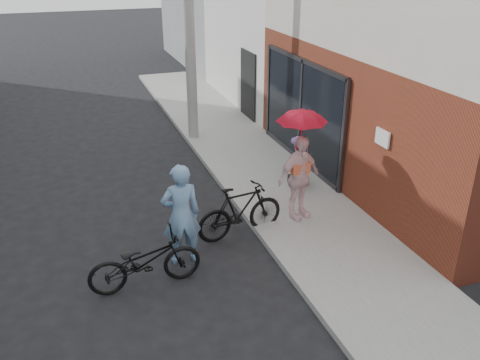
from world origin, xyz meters
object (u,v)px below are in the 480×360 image
officer (181,215)px  planter (298,180)px  bike_right (240,211)px  kimono_woman (299,178)px  utility_pole (189,11)px  bike_left (145,261)px

officer → planter: bearing=-146.4°
bike_right → kimono_woman: bearing=-92.5°
utility_pole → officer: utility_pole is taller
bike_right → planter: bike_right is taller
planter → bike_right: bearing=-142.0°
utility_pole → bike_left: utility_pole is taller
utility_pole → bike_left: 7.38m
utility_pole → planter: (1.39, -3.81, -3.29)m
bike_right → utility_pole: bearing=-13.3°
bike_left → kimono_woman: bearing=-72.8°
kimono_woman → bike_right: bearing=169.1°
kimono_woman → planter: bearing=47.6°
utility_pole → bike_left: (-2.45, -6.27, -3.03)m
utility_pole → bike_right: utility_pole is taller
bike_left → planter: (3.84, 2.45, -0.26)m
bike_right → planter: bearing=-60.0°
utility_pole → officer: size_ratio=3.85×
bike_left → planter: bike_left is taller
officer → bike_left: size_ratio=1.01×
utility_pole → officer: 6.55m
utility_pole → kimono_woman: 5.81m
bike_left → bike_right: bearing=-65.2°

